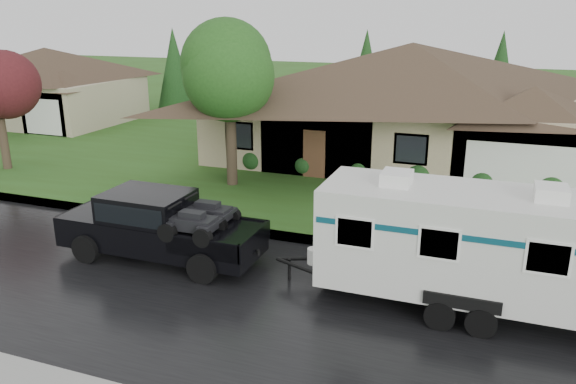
# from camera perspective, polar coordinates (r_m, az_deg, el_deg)

# --- Properties ---
(ground) EXTENTS (140.00, 140.00, 0.00)m
(ground) POSITION_cam_1_polar(r_m,az_deg,el_deg) (16.55, -2.86, -7.54)
(ground) COLOR #2C5019
(ground) RESTS_ON ground
(road) EXTENTS (140.00, 8.00, 0.01)m
(road) POSITION_cam_1_polar(r_m,az_deg,el_deg) (14.92, -5.93, -10.55)
(road) COLOR black
(road) RESTS_ON ground
(curb) EXTENTS (140.00, 0.50, 0.15)m
(curb) POSITION_cam_1_polar(r_m,az_deg,el_deg) (18.43, -0.12, -4.54)
(curb) COLOR gray
(curb) RESTS_ON ground
(lawn) EXTENTS (140.00, 26.00, 0.15)m
(lawn) POSITION_cam_1_polar(r_m,az_deg,el_deg) (30.16, 8.39, 4.11)
(lawn) COLOR #2C5019
(lawn) RESTS_ON ground
(house_main) EXTENTS (19.44, 10.80, 6.90)m
(house_main) POSITION_cam_1_polar(r_m,az_deg,el_deg) (28.03, 12.85, 10.16)
(house_main) COLOR tan
(house_main) RESTS_ON lawn
(house_far) EXTENTS (10.80, 8.64, 5.80)m
(house_far) POSITION_cam_1_polar(r_m,az_deg,el_deg) (40.77, -23.12, 10.54)
(house_far) COLOR tan
(house_far) RESTS_ON lawn
(tree_left_green) EXTENTS (4.10, 4.10, 6.79)m
(tree_left_green) POSITION_cam_1_polar(r_m,az_deg,el_deg) (23.00, -6.02, 12.14)
(tree_left_green) COLOR #382B1E
(tree_left_green) RESTS_ON lawn
(shrub_row) EXTENTS (13.60, 1.00, 1.00)m
(shrub_row) POSITION_cam_1_polar(r_m,az_deg,el_deg) (24.23, 10.20, 2.08)
(shrub_row) COLOR #143814
(shrub_row) RESTS_ON lawn
(pickup_truck) EXTENTS (6.10, 2.32, 2.03)m
(pickup_truck) POSITION_cam_1_polar(r_m,az_deg,el_deg) (17.11, -13.17, -3.17)
(pickup_truck) COLOR black
(pickup_truck) RESTS_ON ground
(travel_trailer) EXTENTS (7.52, 2.64, 3.37)m
(travel_trailer) POSITION_cam_1_polar(r_m,az_deg,el_deg) (14.25, 17.93, -4.85)
(travel_trailer) COLOR silver
(travel_trailer) RESTS_ON ground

